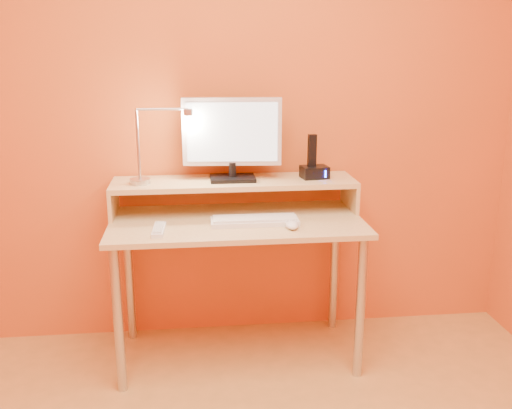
{
  "coord_description": "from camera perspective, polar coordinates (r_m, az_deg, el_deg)",
  "views": [
    {
      "loc": [
        -0.21,
        -1.45,
        1.52
      ],
      "look_at": [
        0.09,
        1.13,
        0.81
      ],
      "focal_mm": 40.53,
      "sensor_mm": 36.0,
      "label": 1
    }
  ],
  "objects": [
    {
      "name": "remote_control",
      "position": [
        2.61,
        -9.56,
        -2.47
      ],
      "size": [
        0.06,
        0.19,
        0.02
      ],
      "primitive_type": "cube",
      "rotation": [
        0.0,
        0.0,
        -0.04
      ],
      "color": "silver",
      "rests_on": "desk_lower"
    },
    {
      "name": "desk_leg_fl",
      "position": [
        2.67,
        -13.44,
        -11.09
      ],
      "size": [
        0.04,
        0.04,
        0.69
      ],
      "primitive_type": "cylinder",
      "color": "#B5B5B8",
      "rests_on": "floor"
    },
    {
      "name": "phone_handset",
      "position": [
        2.88,
        5.56,
        5.33
      ],
      "size": [
        0.04,
        0.03,
        0.16
      ],
      "primitive_type": "cube",
      "rotation": [
        0.0,
        0.0,
        0.13
      ],
      "color": "black",
      "rests_on": "phone_dock"
    },
    {
      "name": "monitor_back",
      "position": [
        2.85,
        -2.42,
        7.26
      ],
      "size": [
        0.43,
        0.05,
        0.28
      ],
      "primitive_type": "cube",
      "rotation": [
        0.0,
        0.0,
        -0.08
      ],
      "color": "black",
      "rests_on": "monitor_panel"
    },
    {
      "name": "lamp_bulb",
      "position": [
        2.76,
        -6.7,
        8.72
      ],
      "size": [
        0.03,
        0.03,
        0.0
      ],
      "primitive_type": "cylinder",
      "color": "#FFEAC6",
      "rests_on": "lamp_head"
    },
    {
      "name": "mouse",
      "position": [
        2.62,
        3.57,
        -2.0
      ],
      "size": [
        0.07,
        0.11,
        0.04
      ],
      "primitive_type": "ellipsoid",
      "rotation": [
        0.0,
        0.0,
        -0.09
      ],
      "color": "white",
      "rests_on": "desk_lower"
    },
    {
      "name": "wall_back",
      "position": [
        2.97,
        -2.51,
        10.16
      ],
      "size": [
        3.0,
        0.04,
        2.5
      ],
      "primitive_type": "cube",
      "color": "orange",
      "rests_on": "floor"
    },
    {
      "name": "monitor_foot",
      "position": [
        2.85,
        -2.32,
        2.61
      ],
      "size": [
        0.22,
        0.16,
        0.02
      ],
      "primitive_type": "cube",
      "color": "black",
      "rests_on": "desk_shelf"
    },
    {
      "name": "monitor_panel",
      "position": [
        2.82,
        -2.39,
        7.19
      ],
      "size": [
        0.48,
        0.07,
        0.33
      ],
      "primitive_type": "cube",
      "rotation": [
        0.0,
        0.0,
        -0.08
      ],
      "color": "silver",
      "rests_on": "monitor_neck"
    },
    {
      "name": "desk_leg_bl",
      "position": [
        3.13,
        -12.4,
        -7.02
      ],
      "size": [
        0.04,
        0.04,
        0.69
      ],
      "primitive_type": "cylinder",
      "color": "#B5B5B8",
      "rests_on": "floor"
    },
    {
      "name": "monitor_screen",
      "position": [
        2.8,
        -2.36,
        7.14
      ],
      "size": [
        0.44,
        0.04,
        0.28
      ],
      "primitive_type": "cube",
      "rotation": [
        0.0,
        0.0,
        -0.08
      ],
      "color": "silver",
      "rests_on": "monitor_panel"
    },
    {
      "name": "keyboard",
      "position": [
        2.69,
        -0.13,
        -1.68
      ],
      "size": [
        0.41,
        0.13,
        0.02
      ],
      "primitive_type": "cube",
      "rotation": [
        0.0,
        0.0,
        -0.01
      ],
      "color": "silver",
      "rests_on": "desk_lower"
    },
    {
      "name": "desk_leg_fr",
      "position": [
        2.76,
        10.25,
        -10.05
      ],
      "size": [
        0.04,
        0.04,
        0.69
      ],
      "primitive_type": "cylinder",
      "color": "#B5B5B8",
      "rests_on": "floor"
    },
    {
      "name": "desk_leg_br",
      "position": [
        3.2,
        7.71,
        -6.26
      ],
      "size": [
        0.04,
        0.04,
        0.69
      ],
      "primitive_type": "cylinder",
      "color": "#B5B5B8",
      "rests_on": "floor"
    },
    {
      "name": "lamp_head",
      "position": [
        2.76,
        -6.71,
        9.05
      ],
      "size": [
        0.04,
        0.04,
        0.03
      ],
      "primitive_type": "cylinder",
      "color": "#B5B5B8",
      "rests_on": "lamp_arm"
    },
    {
      "name": "lamp_base",
      "position": [
        2.83,
        -11.37,
        2.27
      ],
      "size": [
        0.1,
        0.1,
        0.02
      ],
      "primitive_type": "cylinder",
      "color": "#B5B5B8",
      "rests_on": "desk_shelf"
    },
    {
      "name": "lamp_arm",
      "position": [
        2.76,
        -9.24,
        9.28
      ],
      "size": [
        0.24,
        0.01,
        0.01
      ],
      "primitive_type": "cylinder",
      "rotation": [
        0.0,
        1.57,
        0.0
      ],
      "color": "#B5B5B8",
      "rests_on": "lamp_post"
    },
    {
      "name": "desk_shelf",
      "position": [
        2.86,
        -2.17,
        2.19
      ],
      "size": [
        1.2,
        0.3,
        0.02
      ],
      "primitive_type": "cube",
      "color": "#DFC486",
      "rests_on": "desk_lower"
    },
    {
      "name": "phone_led",
      "position": [
        2.87,
        6.88,
        3.0
      ],
      "size": [
        0.01,
        0.0,
        0.04
      ],
      "primitive_type": "cube",
      "color": "#1C53FF",
      "rests_on": "phone_dock"
    },
    {
      "name": "lamp_post",
      "position": [
        2.79,
        -11.56,
        5.81
      ],
      "size": [
        0.01,
        0.01,
        0.33
      ],
      "primitive_type": "cylinder",
      "color": "#B5B5B8",
      "rests_on": "lamp_base"
    },
    {
      "name": "shelf_riser_left",
      "position": [
        2.9,
        -13.89,
        0.29
      ],
      "size": [
        0.02,
        0.3,
        0.14
      ],
      "primitive_type": "cube",
      "color": "#DFC486",
      "rests_on": "desk_lower"
    },
    {
      "name": "shelf_riser_right",
      "position": [
        2.98,
        9.24,
        0.96
      ],
      "size": [
        0.02,
        0.3,
        0.14
      ],
      "primitive_type": "cube",
      "color": "#DFC486",
      "rests_on": "desk_lower"
    },
    {
      "name": "phone_dock",
      "position": [
        2.91,
        5.79,
        3.2
      ],
      "size": [
        0.14,
        0.12,
        0.06
      ],
      "primitive_type": "cube",
      "rotation": [
        0.0,
        0.0,
        0.13
      ],
      "color": "black",
      "rests_on": "desk_shelf"
    },
    {
      "name": "monitor_neck",
      "position": [
        2.85,
        -2.33,
        3.47
      ],
      "size": [
        0.04,
        0.04,
        0.07
      ],
      "primitive_type": "cylinder",
      "color": "black",
      "rests_on": "monitor_foot"
    },
    {
      "name": "desk_lower",
      "position": [
        2.76,
        -1.9,
        -1.76
      ],
      "size": [
        1.2,
        0.6,
        0.02
      ],
      "primitive_type": "cube",
      "color": "#DFC486",
      "rests_on": "floor"
    }
  ]
}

